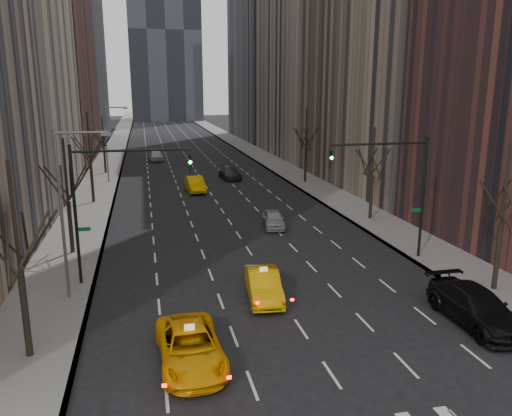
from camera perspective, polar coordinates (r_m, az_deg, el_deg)
ground at (r=21.18m, az=8.65°, el=-18.33°), size 400.00×400.00×0.00m
sidewalk_left at (r=87.54m, az=-16.20°, el=5.73°), size 4.50×320.00×0.15m
sidewalk_right at (r=89.44m, az=-0.26°, el=6.42°), size 4.50×320.00×0.15m
bld_left_far at (r=84.66m, az=-24.04°, el=19.80°), size 14.00×28.00×44.00m
bld_right_deep at (r=116.59m, az=1.66°, el=22.33°), size 14.00×30.00×58.00m
tree_lw_a at (r=22.50m, az=-25.33°, el=-6.62°), size 3.36×3.50×8.28m
tree_lw_b at (r=35.83m, az=-20.66°, el=0.71°), size 3.36×3.50×7.82m
tree_lw_c at (r=51.42m, az=-18.38°, el=4.91°), size 3.36×3.50×8.74m
tree_lw_d at (r=69.28m, az=-16.99°, el=6.67°), size 3.36×3.50×7.36m
tree_rw_a at (r=30.37m, az=26.22°, el=-1.71°), size 3.36×3.50×8.28m
tree_rw_b at (r=43.66m, az=13.13°, el=3.40°), size 3.36×3.50×7.82m
tree_rw_c at (r=60.15m, az=5.71°, el=6.68°), size 3.36×3.50×8.74m
traffic_mast_left at (r=29.31m, az=-16.86°, el=1.84°), size 6.69×0.39×8.00m
traffic_mast_right at (r=33.29m, az=16.20°, el=3.23°), size 6.69×0.39×8.00m
streetlight_near at (r=27.53m, az=-20.74°, el=1.09°), size 2.83×0.22×9.00m
streetlight_far at (r=62.05m, az=-16.48°, el=7.88°), size 2.83×0.22×9.00m
taxi_suv at (r=21.48m, az=-7.51°, el=-15.44°), size 2.75×5.60×1.53m
taxi_sedan at (r=27.27m, az=0.87°, el=-8.77°), size 2.15×4.91×1.57m
silver_sedan_ahead at (r=40.87m, az=2.01°, el=-1.26°), size 2.22×4.33×1.41m
parked_suv_black at (r=26.71m, az=23.82°, el=-10.29°), size 2.45×5.98×1.73m
far_taxi at (r=55.48m, az=-6.98°, el=2.73°), size 2.04×5.14×1.67m
far_suv_grey at (r=63.17m, az=-3.01°, el=4.06°), size 2.49×5.37×1.52m
far_car_white at (r=80.48m, az=-11.36°, el=5.93°), size 2.25×5.13×1.72m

